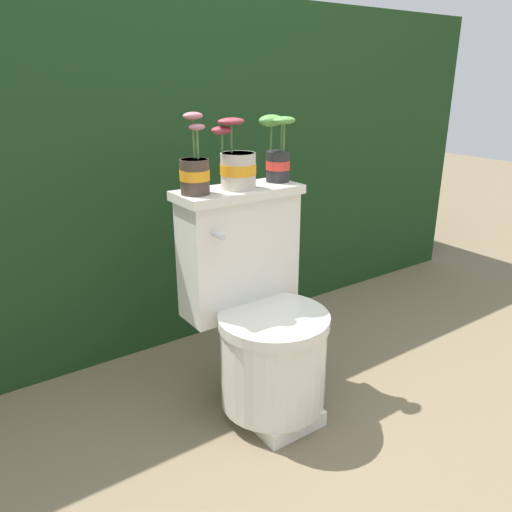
# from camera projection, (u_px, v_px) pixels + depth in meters

# --- Properties ---
(ground_plane) EXTENTS (12.00, 12.00, 0.00)m
(ground_plane) POSITION_uv_depth(u_px,v_px,m) (275.00, 410.00, 1.76)
(ground_plane) COLOR #75664C
(hedge_backdrop) EXTENTS (3.50, 1.02, 1.42)m
(hedge_backdrop) POSITION_uv_depth(u_px,v_px,m) (132.00, 164.00, 2.41)
(hedge_backdrop) COLOR #193819
(hedge_backdrop) RESTS_ON ground
(toilet) EXTENTS (0.43, 0.47, 0.76)m
(toilet) POSITION_uv_depth(u_px,v_px,m) (260.00, 319.00, 1.69)
(toilet) COLOR silver
(toilet) RESTS_ON ground
(potted_plant_left) EXTENTS (0.09, 0.09, 0.25)m
(potted_plant_left) POSITION_uv_depth(u_px,v_px,m) (195.00, 171.00, 1.53)
(potted_plant_left) COLOR #47382D
(potted_plant_left) RESTS_ON toilet
(potted_plant_midleft) EXTENTS (0.14, 0.12, 0.22)m
(potted_plant_midleft) POSITION_uv_depth(u_px,v_px,m) (237.00, 165.00, 1.60)
(potted_plant_midleft) COLOR beige
(potted_plant_midleft) RESTS_ON toilet
(potted_plant_middle) EXTENTS (0.11, 0.11, 0.22)m
(potted_plant_middle) POSITION_uv_depth(u_px,v_px,m) (277.00, 152.00, 1.70)
(potted_plant_middle) COLOR #262628
(potted_plant_middle) RESTS_ON toilet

